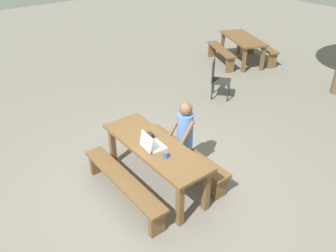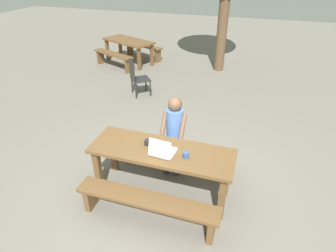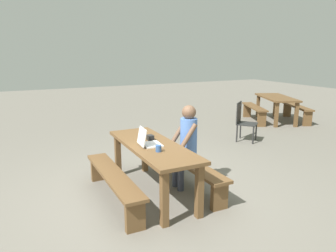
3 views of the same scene
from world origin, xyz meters
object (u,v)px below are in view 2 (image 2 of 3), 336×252
(laptop, at_px, (162,150))
(plastic_chair, at_px, (137,77))
(picnic_table_front, at_px, (162,157))
(person_seated, at_px, (174,131))
(picnic_table_mid, at_px, (128,44))
(small_pouch, at_px, (149,143))
(coffee_mug, at_px, (186,155))

(laptop, xyz_separation_m, plastic_chair, (-1.78, 3.21, -0.36))
(picnic_table_front, relative_size, person_seated, 1.56)
(laptop, xyz_separation_m, picnic_table_mid, (-3.07, 5.52, -0.21))
(picnic_table_front, relative_size, small_pouch, 18.33)
(laptop, height_order, picnic_table_mid, laptop)
(small_pouch, bearing_deg, coffee_mug, -12.31)
(laptop, relative_size, plastic_chair, 0.37)
(person_seated, distance_m, plastic_chair, 3.10)
(laptop, relative_size, person_seated, 0.26)
(laptop, bearing_deg, picnic_table_mid, -56.06)
(coffee_mug, bearing_deg, plastic_chair, 123.39)
(person_seated, distance_m, picnic_table_mid, 5.74)
(picnic_table_front, height_order, picnic_table_mid, picnic_table_front)
(plastic_chair, xyz_separation_m, picnic_table_mid, (-1.30, 2.31, 0.15))
(picnic_table_front, distance_m, coffee_mug, 0.41)
(coffee_mug, xyz_separation_m, plastic_chair, (-2.10, 3.19, -0.34))
(plastic_chair, bearing_deg, person_seated, 175.29)
(picnic_table_mid, bearing_deg, plastic_chair, -37.94)
(small_pouch, bearing_deg, picnic_table_mid, 117.67)
(picnic_table_front, xyz_separation_m, coffee_mug, (0.37, -0.07, 0.17))
(coffee_mug, relative_size, plastic_chair, 0.10)
(picnic_table_front, height_order, coffee_mug, coffee_mug)
(small_pouch, bearing_deg, picnic_table_front, -15.33)
(picnic_table_front, relative_size, plastic_chair, 2.20)
(person_seated, bearing_deg, plastic_chair, 124.33)
(person_seated, xyz_separation_m, picnic_table_mid, (-3.04, 4.86, -0.11))
(coffee_mug, xyz_separation_m, person_seated, (-0.36, 0.64, -0.07))
(plastic_chair, relative_size, picnic_table_mid, 0.49)
(laptop, bearing_deg, small_pouch, -24.84)
(picnic_table_front, bearing_deg, laptop, -64.49)
(picnic_table_mid, bearing_deg, person_seated, -35.23)
(small_pouch, height_order, plastic_chair, plastic_chair)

